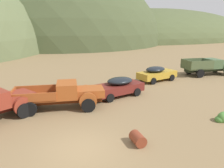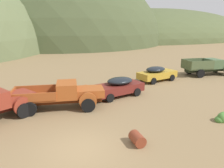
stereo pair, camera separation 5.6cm
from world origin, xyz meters
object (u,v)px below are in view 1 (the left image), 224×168
(truck_oxide_orange, at_px, (66,95))
(truck_weathered_green, at_px, (211,66))
(car_oxblood, at_px, (116,87))
(oil_drum_tipped, at_px, (138,139))
(car_mustard, at_px, (158,73))

(truck_oxide_orange, distance_m, truck_weathered_green, 18.65)
(car_oxblood, distance_m, oil_drum_tipped, 7.70)
(truck_oxide_orange, height_order, car_oxblood, truck_oxide_orange)
(truck_oxide_orange, relative_size, car_mustard, 1.41)
(car_oxblood, bearing_deg, truck_weathered_green, -178.51)
(car_mustard, relative_size, oil_drum_tipped, 4.69)
(truck_oxide_orange, bearing_deg, oil_drum_tipped, -58.51)
(car_oxblood, distance_m, truck_weathered_green, 14.19)
(car_mustard, relative_size, truck_weathered_green, 0.72)
(car_oxblood, height_order, truck_weathered_green, truck_weathered_green)
(car_oxblood, bearing_deg, oil_drum_tipped, 62.75)
(car_mustard, bearing_deg, car_oxblood, -163.63)
(truck_oxide_orange, xyz_separation_m, oil_drum_tipped, (1.36, -6.57, -0.70))
(car_oxblood, bearing_deg, truck_oxide_orange, 2.39)
(oil_drum_tipped, bearing_deg, truck_oxide_orange, 101.69)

